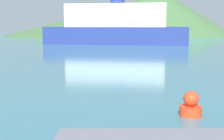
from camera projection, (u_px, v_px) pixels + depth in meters
The scene contains 4 objects.
ferry_distant at pixel (117, 26), 54.27m from camera, with size 24.38×11.75×8.24m.
buoy_marker at pixel (191, 106), 11.15m from camera, with size 0.79×0.79×0.91m.
hill_west at pixel (89, 25), 96.42m from camera, with size 51.00×51.00×6.15m.
hill_central at pixel (156, 11), 102.15m from camera, with size 48.88×48.88×15.06m.
Camera 1 is at (1.95, 0.01, 3.25)m, focal length 50.00 mm.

